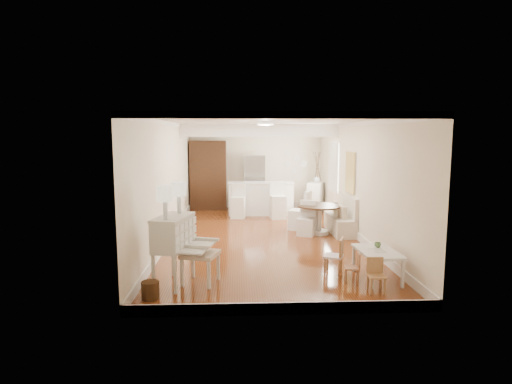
{
  "coord_description": "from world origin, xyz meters",
  "views": [
    {
      "loc": [
        -0.64,
        -10.15,
        2.49
      ],
      "look_at": [
        -0.17,
        0.3,
        1.09
      ],
      "focal_mm": 30.0,
      "sensor_mm": 36.0,
      "label": 1
    }
  ],
  "objects": [
    {
      "name": "pantry_cabinet",
      "position": [
        -1.6,
        4.18,
        1.15
      ],
      "size": [
        1.2,
        0.6,
        2.3
      ],
      "primitive_type": "cube",
      "color": "#381E11",
      "rests_on": "ground"
    },
    {
      "name": "fridge",
      "position": [
        0.3,
        4.15,
        0.9
      ],
      "size": [
        0.75,
        0.65,
        1.8
      ],
      "primitive_type": "imported",
      "color": "silver",
      "rests_on": "ground"
    },
    {
      "name": "slip_chair_near",
      "position": [
        1.08,
        0.24,
        0.43
      ],
      "size": [
        0.54,
        0.55,
        0.86
      ],
      "primitive_type": "cube",
      "rotation": [
        0.0,
        0.0,
        -0.4
      ],
      "color": "white",
      "rests_on": "ground"
    },
    {
      "name": "kids_table",
      "position": [
        1.78,
        -3.07,
        0.26
      ],
      "size": [
        0.67,
        1.06,
        0.51
      ],
      "primitive_type": "cube",
      "rotation": [
        0.0,
        0.0,
        0.06
      ],
      "color": "white",
      "rests_on": "ground"
    },
    {
      "name": "breakfast_counter",
      "position": [
        0.1,
        3.1,
        0.52
      ],
      "size": [
        2.05,
        0.65,
        1.03
      ],
      "primitive_type": "cube",
      "color": "white",
      "rests_on": "ground"
    },
    {
      "name": "pencil_cup",
      "position": [
        1.85,
        -2.87,
        0.56
      ],
      "size": [
        0.11,
        0.11,
        0.09
      ],
      "primitive_type": "imported",
      "rotation": [
        0.0,
        0.0,
        0.01
      ],
      "color": "#5A8C51",
      "rests_on": "kids_table"
    },
    {
      "name": "bar_stool_right",
      "position": [
        0.58,
        2.43,
        0.55
      ],
      "size": [
        0.49,
        0.49,
        1.1
      ],
      "primitive_type": "cube",
      "rotation": [
        0.0,
        0.0,
        0.12
      ],
      "color": "white",
      "rests_on": "ground"
    },
    {
      "name": "banquette",
      "position": [
        1.99,
        0.5,
        0.49
      ],
      "size": [
        0.52,
        1.6,
        0.98
      ],
      "primitive_type": "cube",
      "color": "silver",
      "rests_on": "ground"
    },
    {
      "name": "wicker_basket",
      "position": [
        -1.97,
        -3.81,
        0.14
      ],
      "size": [
        0.34,
        0.34,
        0.27
      ],
      "primitive_type": "cylinder",
      "rotation": [
        0.0,
        0.0,
        -0.29
      ],
      "color": "#492D16",
      "rests_on": "ground"
    },
    {
      "name": "gustavian_armchair",
      "position": [
        -1.26,
        -3.13,
        0.52
      ],
      "size": [
        0.75,
        0.75,
        1.05
      ],
      "primitive_type": "cube",
      "rotation": [
        0.0,
        0.0,
        1.28
      ],
      "color": "silver",
      "rests_on": "ground"
    },
    {
      "name": "room",
      "position": [
        0.04,
        0.32,
        1.98
      ],
      "size": [
        9.0,
        9.04,
        2.82
      ],
      "color": "brown",
      "rests_on": "ground"
    },
    {
      "name": "slip_chair_far",
      "position": [
        1.02,
        0.93,
        0.52
      ],
      "size": [
        0.67,
        0.66,
        1.03
      ],
      "primitive_type": "cube",
      "rotation": [
        0.0,
        0.0,
        -2.01
      ],
      "color": "white",
      "rests_on": "ground"
    },
    {
      "name": "kids_chair_c",
      "position": [
        1.56,
        -3.71,
        0.28
      ],
      "size": [
        0.28,
        0.28,
        0.56
      ],
      "primitive_type": "cube",
      "rotation": [
        0.0,
        0.0,
        -0.05
      ],
      "color": "#B17E50",
      "rests_on": "ground"
    },
    {
      "name": "secretary_bureau",
      "position": [
        -1.7,
        -3.18,
        0.58
      ],
      "size": [
        1.11,
        1.12,
        1.17
      ],
      "primitive_type": "cube",
      "rotation": [
        0.0,
        0.0,
        -0.24
      ],
      "color": "silver",
      "rests_on": "ground"
    },
    {
      "name": "kids_chair_b",
      "position": [
        1.09,
        -2.73,
        0.33
      ],
      "size": [
        0.42,
        0.42,
        0.67
      ],
      "primitive_type": "cube",
      "rotation": [
        0.0,
        0.0,
        -1.95
      ],
      "color": "#AA794D",
      "rests_on": "ground"
    },
    {
      "name": "bar_stool_left",
      "position": [
        -0.61,
        2.56,
        0.51
      ],
      "size": [
        0.47,
        0.47,
        1.02
      ],
      "primitive_type": "cube",
      "rotation": [
        0.0,
        0.0,
        -0.16
      ],
      "color": "white",
      "rests_on": "ground"
    },
    {
      "name": "branch_vase",
      "position": [
        1.98,
        3.72,
        1.06
      ],
      "size": [
        0.27,
        0.27,
        0.22
      ],
      "primitive_type": "imported",
      "rotation": [
        0.0,
        0.0,
        -0.38
      ],
      "color": "white",
      "rests_on": "sideboard"
    },
    {
      "name": "kids_chair_a",
      "position": [
        1.3,
        -3.21,
        0.26
      ],
      "size": [
        0.29,
        0.29,
        0.52
      ],
      "primitive_type": "cube",
      "rotation": [
        0.0,
        0.0,
        -1.74
      ],
      "color": "#AE744F",
      "rests_on": "ground"
    },
    {
      "name": "dining_table",
      "position": [
        1.42,
        0.37,
        0.37
      ],
      "size": [
        1.43,
        1.43,
        0.74
      ],
      "primitive_type": "cylinder",
      "rotation": [
        0.0,
        0.0,
        -0.42
      ],
      "color": "#402714",
      "rests_on": "ground"
    },
    {
      "name": "sideboard",
      "position": [
        2.0,
        3.76,
        0.48
      ],
      "size": [
        0.81,
        1.09,
        0.95
      ],
      "primitive_type": "cube",
      "rotation": [
        0.0,
        0.0,
        -0.42
      ],
      "color": "silver",
      "rests_on": "ground"
    }
  ]
}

